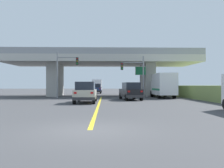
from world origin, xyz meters
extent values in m
plane|color=#424244|center=(0.00, 28.29, 0.00)|extent=(160.00, 160.00, 0.00)
cube|color=#B7B5AD|center=(0.00, 28.29, 5.55)|extent=(29.31, 9.79, 1.01)
cube|color=#A8A69F|center=(-7.30, 28.29, 2.52)|extent=(1.52, 5.87, 5.05)
cube|color=#A8A69F|center=(7.30, 28.29, 2.52)|extent=(1.52, 5.87, 5.05)
cube|color=gray|center=(0.00, 23.55, 6.51)|extent=(29.31, 0.20, 0.90)
cube|color=gray|center=(0.00, 33.04, 6.51)|extent=(29.31, 0.20, 0.90)
cube|color=yellow|center=(0.00, 12.73, 0.00)|extent=(0.20, 25.46, 0.01)
cube|color=#B7B29E|center=(-1.32, 13.98, 0.81)|extent=(1.94, 4.73, 0.90)
cube|color=#1E232D|center=(-1.32, 13.63, 1.64)|extent=(1.71, 2.60, 0.76)
cube|color=#2D2D30|center=(-1.32, 11.67, 0.50)|extent=(1.98, 0.20, 0.28)
cube|color=red|center=(-2.05, 11.60, 1.03)|extent=(0.24, 0.06, 0.16)
cube|color=red|center=(-0.59, 11.60, 1.03)|extent=(0.24, 0.06, 0.16)
cylinder|color=black|center=(-2.20, 15.80, 0.36)|extent=(0.26, 0.72, 0.72)
cylinder|color=black|center=(-0.45, 15.80, 0.36)|extent=(0.26, 0.72, 0.72)
cylinder|color=black|center=(-2.20, 12.17, 0.36)|extent=(0.26, 0.72, 0.72)
cylinder|color=black|center=(-0.45, 12.17, 0.36)|extent=(0.26, 0.72, 0.72)
cube|color=black|center=(3.50, 18.26, 0.81)|extent=(2.42, 4.69, 0.90)
cube|color=#1E232D|center=(3.54, 17.93, 1.64)|extent=(1.94, 2.66, 0.76)
cube|color=#2D2D30|center=(3.78, 16.08, 0.50)|extent=(1.91, 0.44, 0.28)
cube|color=red|center=(3.09, 15.92, 1.03)|extent=(0.25, 0.09, 0.16)
cube|color=red|center=(4.48, 16.10, 1.03)|extent=(0.25, 0.09, 0.16)
cylinder|color=black|center=(2.46, 19.84, 0.36)|extent=(0.35, 0.75, 0.72)
cylinder|color=black|center=(4.11, 20.05, 0.36)|extent=(0.35, 0.75, 0.72)
cylinder|color=black|center=(2.89, 16.47, 0.36)|extent=(0.35, 0.75, 0.72)
cylinder|color=black|center=(4.54, 16.68, 0.36)|extent=(0.35, 0.75, 0.72)
cube|color=silver|center=(8.36, 25.14, 1.40)|extent=(2.20, 2.00, 1.90)
cube|color=white|center=(8.36, 21.78, 1.85)|extent=(2.31, 4.71, 2.80)
cube|color=#197F4C|center=(8.36, 21.78, 1.15)|extent=(2.33, 4.62, 0.24)
cylinder|color=black|center=(7.36, 25.14, 0.45)|extent=(0.30, 0.90, 0.90)
cylinder|color=black|center=(9.36, 25.14, 0.45)|extent=(0.30, 0.90, 0.90)
cylinder|color=black|center=(7.36, 20.60, 0.45)|extent=(0.30, 0.90, 0.90)
cylinder|color=black|center=(9.36, 20.60, 0.45)|extent=(0.30, 0.90, 0.90)
cube|color=navy|center=(-1.18, 39.84, 0.81)|extent=(1.81, 4.51, 0.90)
cube|color=#1E232D|center=(-1.18, 39.50, 1.64)|extent=(1.59, 2.48, 0.76)
cube|color=#2D2D30|center=(-1.18, 37.64, 0.50)|extent=(1.85, 0.20, 0.28)
cube|color=red|center=(-1.86, 37.57, 1.03)|extent=(0.24, 0.06, 0.16)
cube|color=red|center=(-0.50, 37.57, 1.03)|extent=(0.24, 0.06, 0.16)
cylinder|color=black|center=(-1.98, 41.54, 0.36)|extent=(0.26, 0.72, 0.72)
cylinder|color=black|center=(-0.37, 41.54, 0.36)|extent=(0.26, 0.72, 0.72)
cylinder|color=black|center=(-1.98, 38.14, 0.36)|extent=(0.26, 0.72, 0.72)
cylinder|color=black|center=(-0.37, 38.14, 0.36)|extent=(0.26, 0.72, 0.72)
cylinder|color=slate|center=(5.54, 21.46, 2.75)|extent=(0.18, 0.18, 5.50)
cylinder|color=slate|center=(4.14, 21.46, 4.65)|extent=(2.80, 0.12, 0.12)
cube|color=#232326|center=(2.74, 21.46, 4.17)|extent=(0.32, 0.26, 0.96)
sphere|color=red|center=(2.74, 21.31, 4.47)|extent=(0.16, 0.16, 0.16)
sphere|color=gold|center=(2.74, 21.31, 4.17)|extent=(0.16, 0.16, 0.16)
sphere|color=green|center=(2.74, 21.31, 3.87)|extent=(0.16, 0.16, 0.16)
cylinder|color=slate|center=(-5.54, 21.08, 2.96)|extent=(0.18, 0.18, 5.93)
cylinder|color=slate|center=(-4.28, 21.08, 5.26)|extent=(2.53, 0.12, 0.12)
cube|color=black|center=(-3.01, 21.08, 4.78)|extent=(0.32, 0.26, 0.96)
sphere|color=red|center=(-3.01, 20.93, 5.08)|extent=(0.16, 0.16, 0.16)
sphere|color=gold|center=(-3.01, 20.93, 4.78)|extent=(0.16, 0.16, 0.16)
sphere|color=green|center=(-3.01, 20.93, 4.48)|extent=(0.16, 0.16, 0.16)
cylinder|color=#56595E|center=(5.73, 25.10, 2.30)|extent=(0.14, 0.14, 4.60)
cube|color=#146638|center=(5.73, 25.04, 3.81)|extent=(1.50, 0.08, 1.18)
cube|color=white|center=(5.73, 25.03, 3.81)|extent=(1.58, 0.04, 1.26)
cube|color=red|center=(-1.46, 53.07, 1.40)|extent=(2.20, 2.00, 1.90)
cube|color=silver|center=(-1.46, 49.46, 1.77)|extent=(2.31, 5.23, 2.64)
cube|color=#B26619|center=(-1.46, 49.46, 1.11)|extent=(2.33, 5.12, 0.24)
cylinder|color=black|center=(-2.46, 53.07, 0.45)|extent=(0.30, 0.90, 0.90)
cylinder|color=black|center=(-0.46, 53.07, 0.45)|extent=(0.30, 0.90, 0.90)
cylinder|color=black|center=(-2.46, 48.15, 0.45)|extent=(0.30, 0.90, 0.90)
cylinder|color=black|center=(-0.46, 48.15, 0.45)|extent=(0.30, 0.90, 0.90)
camera|label=1|loc=(0.58, -8.82, 1.69)|focal=37.43mm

